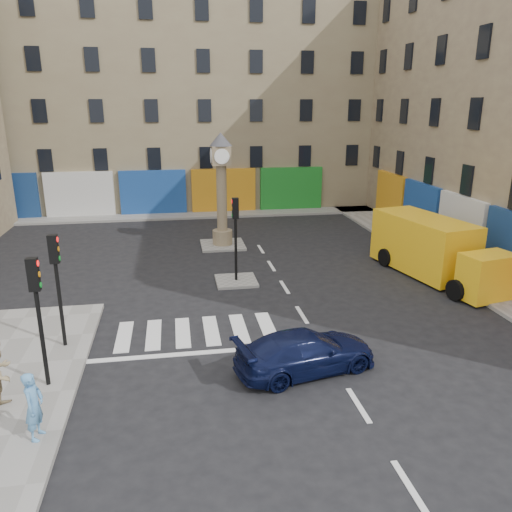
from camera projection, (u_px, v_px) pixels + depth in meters
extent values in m
plane|color=black|center=(335.00, 368.00, 15.13)|extent=(120.00, 120.00, 0.00)
cube|color=gray|center=(435.00, 256.00, 25.90)|extent=(2.60, 30.00, 0.15)
cube|color=gray|center=(183.00, 215.00, 35.42)|extent=(32.00, 2.40, 0.15)
cube|color=gray|center=(236.00, 281.00, 22.34)|extent=(1.80, 1.80, 0.12)
cube|color=gray|center=(223.00, 245.00, 28.00)|extent=(2.40, 2.40, 0.12)
cube|color=#857858|center=(176.00, 92.00, 38.41)|extent=(32.00, 10.00, 17.00)
cylinder|color=black|center=(42.00, 339.00, 13.56)|extent=(0.12, 0.12, 2.80)
cube|color=black|center=(33.00, 275.00, 13.02)|extent=(0.28, 0.22, 0.90)
cylinder|color=black|center=(60.00, 305.00, 15.83)|extent=(0.12, 0.12, 2.80)
cube|color=black|center=(54.00, 249.00, 15.28)|extent=(0.28, 0.22, 0.90)
cylinder|color=black|center=(236.00, 250.00, 21.92)|extent=(0.12, 0.12, 2.80)
cube|color=black|center=(235.00, 208.00, 21.37)|extent=(0.28, 0.22, 0.90)
cylinder|color=#91815F|center=(223.00, 237.00, 27.87)|extent=(1.10, 1.10, 0.80)
cylinder|color=#91815F|center=(222.00, 198.00, 27.22)|extent=(0.56, 0.56, 3.60)
cube|color=#91815F|center=(221.00, 155.00, 26.55)|extent=(1.00, 1.00, 1.00)
cylinder|color=white|center=(222.00, 156.00, 26.06)|extent=(0.80, 0.06, 0.80)
cone|color=#333338|center=(221.00, 139.00, 26.30)|extent=(1.20, 1.20, 0.70)
imported|color=black|center=(306.00, 352.00, 14.79)|extent=(4.60, 2.71, 1.25)
cube|color=yellow|center=(423.00, 244.00, 23.40)|extent=(3.20, 5.59, 2.52)
cube|color=yellow|center=(487.00, 276.00, 19.98)|extent=(2.30, 1.71, 1.86)
cube|color=black|center=(489.00, 266.00, 19.80)|extent=(2.02, 1.34, 0.77)
cylinder|color=black|center=(456.00, 290.00, 20.17)|extent=(0.44, 0.91, 0.88)
cylinder|color=black|center=(497.00, 284.00, 20.92)|extent=(0.44, 0.91, 0.88)
cylinder|color=black|center=(385.00, 257.00, 24.47)|extent=(0.44, 0.91, 0.88)
cylinder|color=black|center=(422.00, 253.00, 25.22)|extent=(0.44, 0.91, 0.88)
imported|color=#5792C7|center=(34.00, 406.00, 11.51)|extent=(0.51, 0.68, 1.69)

